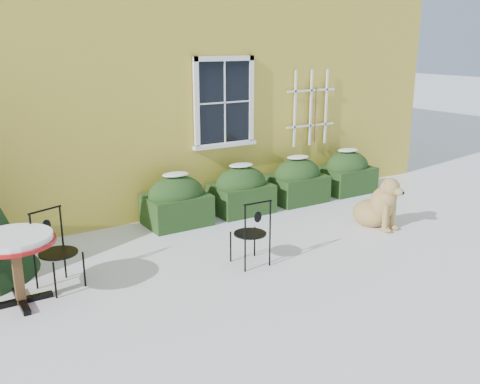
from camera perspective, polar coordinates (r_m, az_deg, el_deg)
ground at (r=7.38m, az=4.19°, el=-8.54°), size 80.00×80.00×0.00m
house at (r=13.03m, az=-14.81°, el=16.07°), size 12.40×8.40×6.40m
hedge_row at (r=10.11m, az=3.23°, el=0.65°), size 4.95×0.80×0.91m
bistro_table at (r=6.78m, az=-22.90°, el=-5.40°), size 0.94×0.94×0.87m
patio_chair_near at (r=7.43m, az=1.25°, el=-4.32°), size 0.46×0.46×0.96m
patio_chair_far at (r=7.14m, az=-19.02°, el=-5.84°), size 0.57×0.57×1.01m
dog at (r=9.26m, az=14.55°, el=-1.48°), size 0.66×1.03×0.92m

